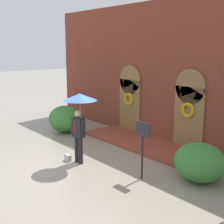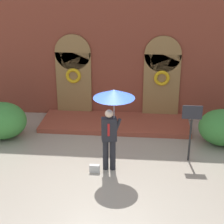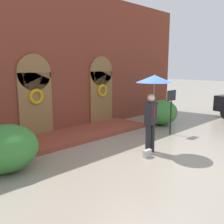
# 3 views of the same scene
# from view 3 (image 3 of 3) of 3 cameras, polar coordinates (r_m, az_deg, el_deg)

# --- Properties ---
(ground_plane) EXTENTS (80.00, 80.00, 0.00)m
(ground_plane) POSITION_cam_3_polar(r_m,az_deg,el_deg) (7.79, 8.55, -9.33)
(ground_plane) COLOR gray
(building_facade) EXTENTS (14.00, 2.30, 5.60)m
(building_facade) POSITION_cam_3_polar(r_m,az_deg,el_deg) (10.35, -10.11, 10.59)
(building_facade) COLOR brown
(building_facade) RESTS_ON ground
(person_with_umbrella) EXTENTS (1.10, 1.10, 2.36)m
(person_with_umbrella) POSITION_cam_3_polar(r_m,az_deg,el_deg) (7.55, 9.44, 4.92)
(person_with_umbrella) COLOR black
(person_with_umbrella) RESTS_ON ground
(handbag) EXTENTS (0.28, 0.12, 0.22)m
(handbag) POSITION_cam_3_polar(r_m,az_deg,el_deg) (7.44, 8.07, -9.37)
(handbag) COLOR #B7B7B2
(handbag) RESTS_ON ground
(sign_post) EXTENTS (0.56, 0.06, 1.72)m
(sign_post) POSITION_cam_3_polar(r_m,az_deg,el_deg) (9.83, 13.37, 1.62)
(sign_post) COLOR black
(sign_post) RESTS_ON ground
(shrub_left) EXTENTS (1.62, 1.41, 1.20)m
(shrub_left) POSITION_cam_3_polar(r_m,az_deg,el_deg) (6.81, -23.10, -7.67)
(shrub_left) COLOR #387A33
(shrub_left) RESTS_ON ground
(shrub_right) EXTENTS (1.52, 1.37, 1.13)m
(shrub_right) POSITION_cam_3_polar(r_m,az_deg,el_deg) (11.51, 11.27, -0.06)
(shrub_right) COLOR #387A33
(shrub_right) RESTS_ON ground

